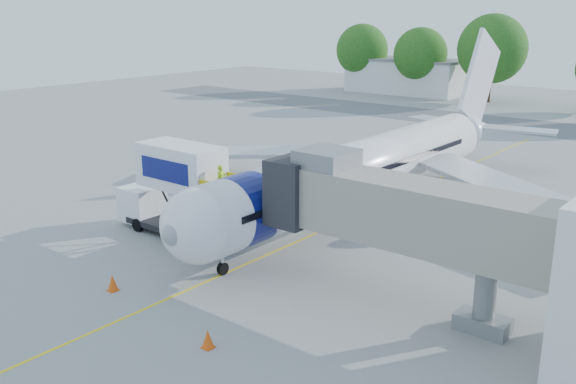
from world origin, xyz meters
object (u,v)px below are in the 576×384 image
Objects in this scene: ground_tug at (6,323)px; catering_hiloader at (174,190)px; jet_bridge at (391,211)px; aircraft at (369,167)px.

catering_hiloader is at bearing 107.17° from ground_tug.
ground_tug is (3.95, -12.56, -2.11)m from catering_hiloader.
jet_bridge reaches higher than ground_tug.
catering_hiloader is (-6.27, -11.12, -0.19)m from aircraft.
ground_tug is (-2.32, -23.68, -2.30)m from aircraft.
catering_hiloader is 2.73× the size of ground_tug.
jet_bridge is at bearing -54.30° from aircraft.
aircraft is at bearing 125.70° from jet_bridge.
ground_tug is at bearing -95.59° from aircraft.
jet_bridge is at bearing 50.32° from ground_tug.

